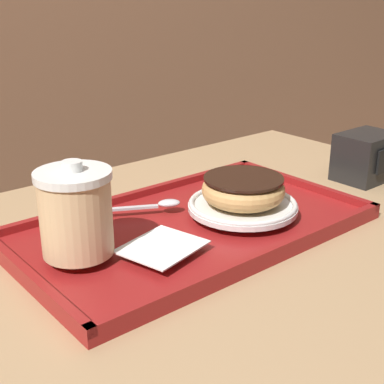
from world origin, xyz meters
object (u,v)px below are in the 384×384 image
object	(u,v)px
coffee_cup_front	(76,212)
donut_chocolate_glazed	(243,189)
napkin_dispenser	(368,157)
spoon	(155,205)

from	to	relation	value
coffee_cup_front	donut_chocolate_glazed	bearing A→B (deg)	-6.83
napkin_dispenser	donut_chocolate_glazed	bearing A→B (deg)	179.16
spoon	coffee_cup_front	bearing A→B (deg)	-131.66
napkin_dispenser	coffee_cup_front	bearing A→B (deg)	176.48
spoon	donut_chocolate_glazed	bearing A→B (deg)	-14.16
coffee_cup_front	spoon	bearing A→B (deg)	19.76
donut_chocolate_glazed	napkin_dispenser	xyz separation A→B (m)	(0.33, -0.00, -0.01)
coffee_cup_front	donut_chocolate_glazed	xyz separation A→B (m)	(0.27, -0.03, -0.02)
coffee_cup_front	spoon	world-z (taller)	coffee_cup_front
napkin_dispenser	spoon	bearing A→B (deg)	167.34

